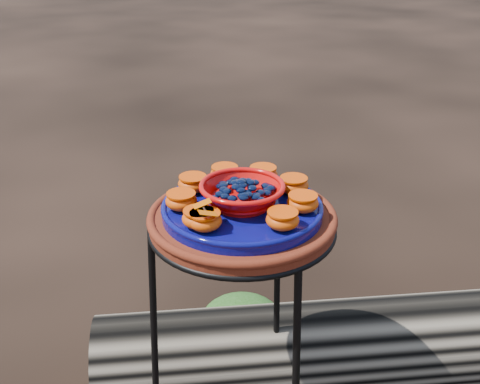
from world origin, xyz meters
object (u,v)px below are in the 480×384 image
at_px(red_bowl, 242,195).
at_px(plant_stand, 242,355).
at_px(terracotta_saucer, 242,221).
at_px(cobalt_plate, 242,210).
at_px(driftwood_log, 361,347).

bearing_deg(red_bowl, plant_stand, 0.00).
distance_m(terracotta_saucer, cobalt_plate, 0.03).
xyz_separation_m(terracotta_saucer, cobalt_plate, (0.00, 0.00, 0.03)).
relative_size(plant_stand, cobalt_plate, 2.06).
height_order(plant_stand, cobalt_plate, cobalt_plate).
height_order(red_bowl, driftwood_log, red_bowl).
distance_m(terracotta_saucer, red_bowl, 0.06).
bearing_deg(cobalt_plate, plant_stand, 0.00).
distance_m(terracotta_saucer, driftwood_log, 0.73).
bearing_deg(plant_stand, driftwood_log, 64.69).
bearing_deg(cobalt_plate, red_bowl, 0.00).
relative_size(plant_stand, red_bowl, 4.13).
height_order(cobalt_plate, red_bowl, red_bowl).
relative_size(red_bowl, driftwood_log, 0.11).
bearing_deg(terracotta_saucer, plant_stand, 0.00).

